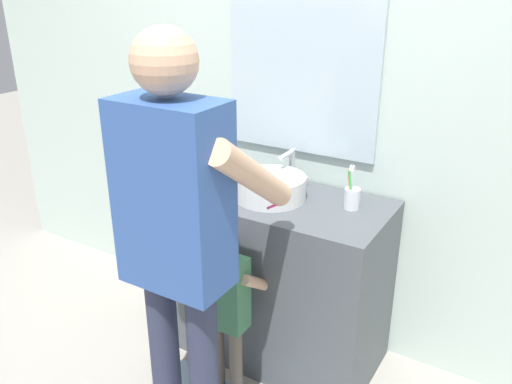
# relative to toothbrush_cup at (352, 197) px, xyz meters

# --- Properties ---
(ground_plane) EXTENTS (14.00, 14.00, 0.00)m
(ground_plane) POSITION_rel_toothbrush_cup_xyz_m (-0.37, -0.36, -0.92)
(ground_plane) COLOR #9E998E
(back_wall) EXTENTS (4.40, 0.10, 2.70)m
(back_wall) POSITION_rel_toothbrush_cup_xyz_m (-0.37, 0.26, 0.43)
(back_wall) COLOR silver
(back_wall) RESTS_ON ground
(vanity_cabinet) EXTENTS (1.11, 0.54, 0.87)m
(vanity_cabinet) POSITION_rel_toothbrush_cup_xyz_m (-0.37, -0.06, -0.49)
(vanity_cabinet) COLOR #4C5156
(vanity_cabinet) RESTS_ON ground
(sink_basin) EXTENTS (0.33, 0.33, 0.11)m
(sink_basin) POSITION_rel_toothbrush_cup_xyz_m (-0.37, -0.08, 0.00)
(sink_basin) COLOR silver
(sink_basin) RESTS_ON vanity_cabinet
(faucet) EXTENTS (0.18, 0.14, 0.18)m
(faucet) POSITION_rel_toothbrush_cup_xyz_m (-0.37, 0.12, 0.03)
(faucet) COLOR #B7BABF
(faucet) RESTS_ON vanity_cabinet
(toothbrush_cup) EXTENTS (0.07, 0.07, 0.21)m
(toothbrush_cup) POSITION_rel_toothbrush_cup_xyz_m (0.00, 0.00, 0.00)
(toothbrush_cup) COLOR silver
(toothbrush_cup) RESTS_ON vanity_cabinet
(child_toddler) EXTENTS (0.26, 0.27, 0.86)m
(child_toddler) POSITION_rel_toothbrush_cup_xyz_m (-0.37, -0.47, -0.41)
(child_toddler) COLOR #6B5B4C
(child_toddler) RESTS_ON ground
(adult_parent) EXTENTS (0.53, 0.56, 1.70)m
(adult_parent) POSITION_rel_toothbrush_cup_xyz_m (-0.37, -0.76, 0.10)
(adult_parent) COLOR #2D334C
(adult_parent) RESTS_ON ground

